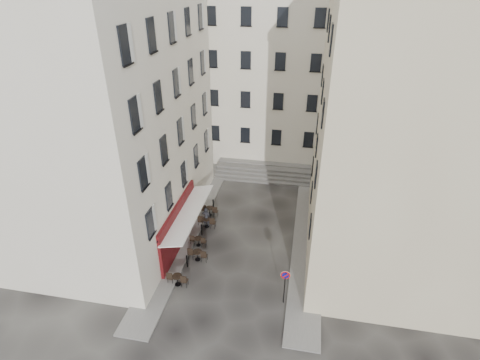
% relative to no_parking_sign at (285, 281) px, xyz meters
% --- Properties ---
extents(ground, '(90.00, 90.00, 0.00)m').
position_rel_no_parking_sign_xyz_m(ground, '(-3.30, 2.90, -1.73)').
color(ground, black).
rests_on(ground, ground).
extents(sidewalk_left, '(2.00, 22.00, 0.12)m').
position_rel_no_parking_sign_xyz_m(sidewalk_left, '(-7.80, 6.90, -1.67)').
color(sidewalk_left, slate).
rests_on(sidewalk_left, ground).
extents(sidewalk_right, '(2.00, 18.00, 0.12)m').
position_rel_no_parking_sign_xyz_m(sidewalk_right, '(1.20, 5.90, -1.67)').
color(sidewalk_right, slate).
rests_on(sidewalk_right, ground).
extents(building_left, '(12.20, 16.20, 20.60)m').
position_rel_no_parking_sign_xyz_m(building_left, '(-13.80, 5.90, 8.58)').
color(building_left, beige).
rests_on(building_left, ground).
extents(building_right, '(12.20, 14.20, 18.60)m').
position_rel_no_parking_sign_xyz_m(building_right, '(7.20, 6.40, 7.58)').
color(building_right, '#BDAD8D').
rests_on(building_right, ground).
extents(building_back, '(18.20, 10.20, 18.60)m').
position_rel_no_parking_sign_xyz_m(building_back, '(-4.30, 21.90, 7.58)').
color(building_back, beige).
rests_on(building_back, ground).
extents(cafe_storefront, '(1.74, 7.30, 3.50)m').
position_rel_no_parking_sign_xyz_m(cafe_storefront, '(-7.62, 3.90, 0.15)').
color(cafe_storefront, '#450B09').
rests_on(cafe_storefront, ground).
extents(stone_steps, '(9.00, 3.15, 0.80)m').
position_rel_no_parking_sign_xyz_m(stone_steps, '(-3.30, 15.47, -1.33)').
color(stone_steps, '#575553').
rests_on(stone_steps, ground).
extents(bollard_near, '(0.12, 0.12, 0.98)m').
position_rel_no_parking_sign_xyz_m(bollard_near, '(-6.55, 1.90, -1.20)').
color(bollard_near, black).
rests_on(bollard_near, ground).
extents(bollard_mid, '(0.12, 0.12, 0.98)m').
position_rel_no_parking_sign_xyz_m(bollard_mid, '(-6.55, 5.40, -1.20)').
color(bollard_mid, black).
rests_on(bollard_mid, ground).
extents(bollard_far, '(0.12, 0.12, 0.98)m').
position_rel_no_parking_sign_xyz_m(bollard_far, '(-6.55, 8.90, -1.20)').
color(bollard_far, black).
rests_on(bollard_far, ground).
extents(no_parking_sign, '(0.56, 0.10, 2.43)m').
position_rel_no_parking_sign_xyz_m(no_parking_sign, '(0.00, 0.00, 0.00)').
color(no_parking_sign, black).
rests_on(no_parking_sign, ground).
extents(bistro_table_a, '(1.34, 0.63, 0.94)m').
position_rel_no_parking_sign_xyz_m(bistro_table_a, '(-6.63, 0.23, -1.25)').
color(bistro_table_a, black).
rests_on(bistro_table_a, ground).
extents(bistro_table_b, '(1.35, 0.64, 0.95)m').
position_rel_no_parking_sign_xyz_m(bistro_table_b, '(-6.05, 2.68, -1.24)').
color(bistro_table_b, black).
rests_on(bistro_table_b, ground).
extents(bistro_table_c, '(1.19, 0.56, 0.84)m').
position_rel_no_parking_sign_xyz_m(bistro_table_c, '(-6.45, 4.18, -1.30)').
color(bistro_table_c, black).
rests_on(bistro_table_c, ground).
extents(bistro_table_d, '(1.39, 0.65, 0.97)m').
position_rel_no_parking_sign_xyz_m(bistro_table_d, '(-6.43, 6.46, -1.23)').
color(bistro_table_d, black).
rests_on(bistro_table_d, ground).
extents(bistro_table_e, '(1.35, 0.63, 0.95)m').
position_rel_no_parking_sign_xyz_m(bistro_table_e, '(-6.60, 8.02, -1.24)').
color(bistro_table_e, black).
rests_on(bistro_table_e, ground).
extents(pedestrian, '(0.61, 0.40, 1.66)m').
position_rel_no_parking_sign_xyz_m(pedestrian, '(-6.50, 6.59, -0.90)').
color(pedestrian, black).
rests_on(pedestrian, ground).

